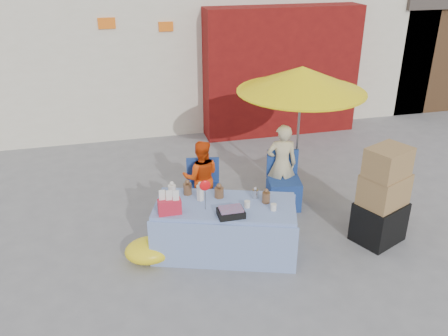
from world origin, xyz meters
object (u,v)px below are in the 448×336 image
object	(u,v)px
vendor_beige	(281,164)
chair_right	(283,191)
umbrella	(302,80)
box_stack	(382,199)
vendor_orange	(201,177)
market_table	(225,227)
chair_left	(204,200)

from	to	relation	value
vendor_beige	chair_right	bearing A→B (deg)	101.49
umbrella	box_stack	bearing A→B (deg)	-67.55
vendor_orange	umbrella	xyz separation A→B (m)	(1.55, 0.15, 1.32)
umbrella	box_stack	distance (m)	2.05
market_table	chair_right	distance (m)	1.51
chair_right	box_stack	distance (m)	1.56
chair_left	umbrella	bearing A→B (deg)	20.71
chair_left	umbrella	xyz separation A→B (m)	(1.55, 0.28, 1.64)
vendor_beige	market_table	bearing A→B (deg)	53.07
vendor_beige	box_stack	bearing A→B (deg)	134.65
market_table	box_stack	distance (m)	2.12
vendor_orange	vendor_beige	size ratio (longest dim) A/B	0.89
market_table	chair_right	size ratio (longest dim) A/B	2.35
vendor_orange	box_stack	xyz separation A→B (m)	(2.17, -1.34, 0.06)
chair_right	vendor_orange	world-z (taller)	vendor_orange
vendor_beige	box_stack	distance (m)	1.62
chair_left	vendor_orange	distance (m)	0.34
vendor_beige	box_stack	world-z (taller)	box_stack
umbrella	vendor_beige	bearing A→B (deg)	-153.43
market_table	umbrella	distance (m)	2.46
market_table	vendor_orange	xyz separation A→B (m)	(-0.08, 1.08, 0.21)
chair_right	vendor_beige	xyz separation A→B (m)	(-0.00, 0.13, 0.38)
chair_left	chair_right	xyz separation A→B (m)	(1.25, 0.00, 0.00)
umbrella	vendor_orange	bearing A→B (deg)	-174.47
chair_right	umbrella	bearing A→B (deg)	54.04
umbrella	box_stack	world-z (taller)	umbrella
chair_right	umbrella	distance (m)	1.69
market_table	chair_left	world-z (taller)	market_table
box_stack	chair_left	bearing A→B (deg)	150.88
chair_right	vendor_orange	xyz separation A→B (m)	(-1.25, 0.13, 0.32)
chair_right	box_stack	world-z (taller)	box_stack
vendor_orange	chair_right	bearing A→B (deg)	-175.83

